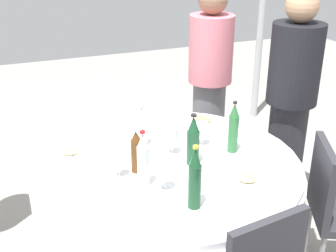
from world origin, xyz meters
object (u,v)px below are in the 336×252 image
(bottle_dark_green_east, at_px, (195,179))
(person_west, at_px, (210,82))
(bottle_green_west, at_px, (233,129))
(plate_right, at_px, (70,154))
(bottle_clear_near, at_px, (142,127))
(wine_glass_near, at_px, (172,137))
(wine_glass_front, at_px, (165,172))
(person_east, at_px, (290,104))
(plate_south, at_px, (203,122))
(bottle_dark_green_front, at_px, (193,141))
(wine_glass_left, at_px, (119,160))
(wine_glass_rear, at_px, (202,129))
(plate_outer, at_px, (246,180))
(bottle_clear_rear, at_px, (143,161))
(dining_table, at_px, (168,184))
(bottle_brown_far, at_px, (136,152))

(bottle_dark_green_east, distance_m, person_west, 1.63)
(person_west, bearing_deg, bottle_green_west, -72.04)
(bottle_green_west, distance_m, plate_right, 0.94)
(plate_right, bearing_deg, person_west, -59.93)
(bottle_clear_near, relative_size, wine_glass_near, 1.71)
(wine_glass_front, xyz_separation_m, plate_right, (0.52, 0.37, -0.09))
(person_east, bearing_deg, plate_south, -115.87)
(bottle_dark_green_front, distance_m, wine_glass_left, 0.41)
(wine_glass_rear, height_order, wine_glass_near, wine_glass_near)
(plate_outer, bearing_deg, person_east, -47.65)
(bottle_dark_green_front, bearing_deg, wine_glass_near, 22.51)
(bottle_dark_green_front, relative_size, plate_outer, 1.29)
(bottle_clear_rear, bearing_deg, wine_glass_left, 32.18)
(person_east, xyz_separation_m, person_west, (0.67, 0.28, -0.01))
(bottle_dark_green_east, distance_m, bottle_green_west, 0.61)
(bottle_clear_near, bearing_deg, bottle_clear_rear, 162.65)
(dining_table, bearing_deg, person_east, -73.20)
(plate_right, xyz_separation_m, person_west, (0.71, -1.23, 0.06))
(bottle_dark_green_front, xyz_separation_m, wine_glass_near, (0.15, 0.06, -0.03))
(bottle_dark_green_east, bearing_deg, bottle_clear_near, 1.89)
(bottle_dark_green_east, distance_m, plate_right, 0.85)
(dining_table, bearing_deg, bottle_clear_rear, 133.44)
(bottle_clear_near, bearing_deg, dining_table, -163.81)
(bottle_dark_green_east, bearing_deg, plate_right, 31.98)
(wine_glass_rear, xyz_separation_m, person_east, (0.19, -0.75, -0.02))
(wine_glass_left, bearing_deg, bottle_dark_green_front, -91.70)
(wine_glass_rear, bearing_deg, plate_right, 79.01)
(bottle_brown_far, relative_size, bottle_clear_rear, 0.81)
(dining_table, distance_m, bottle_clear_rear, 0.40)
(bottle_clear_near, bearing_deg, wine_glass_rear, -110.93)
(wine_glass_left, height_order, plate_south, wine_glass_left)
(bottle_green_west, bearing_deg, wine_glass_near, 73.60)
(bottle_dark_green_east, height_order, person_east, person_east)
(bottle_clear_rear, height_order, wine_glass_left, bottle_clear_rear)
(bottle_clear_near, relative_size, person_west, 0.17)
(bottle_clear_near, xyz_separation_m, person_east, (0.06, -1.08, -0.03))
(wine_glass_front, bearing_deg, wine_glass_left, 40.36)
(bottle_clear_rear, distance_m, person_west, 1.50)
(dining_table, xyz_separation_m, wine_glass_near, (0.08, -0.06, 0.25))
(bottle_clear_near, xyz_separation_m, bottle_dark_green_front, (-0.31, -0.19, 0.02))
(bottle_dark_green_front, height_order, plate_south, bottle_dark_green_front)
(bottle_green_west, relative_size, plate_south, 1.18)
(dining_table, distance_m, bottle_dark_green_east, 0.54)
(wine_glass_front, bearing_deg, dining_table, -24.70)
(wine_glass_left, xyz_separation_m, person_west, (1.03, -1.03, -0.02))
(bottle_clear_near, xyz_separation_m, wine_glass_left, (-0.30, 0.22, -0.02))
(bottle_green_west, bearing_deg, dining_table, 86.80)
(bottle_dark_green_front, height_order, plate_right, bottle_dark_green_front)
(bottle_green_west, distance_m, person_east, 0.71)
(bottle_clear_rear, relative_size, wine_glass_rear, 2.09)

